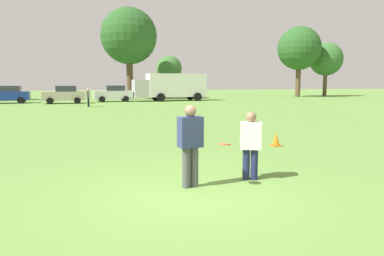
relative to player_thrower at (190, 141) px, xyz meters
name	(u,v)px	position (x,y,z in m)	size (l,w,h in m)	color
ground_plane	(190,194)	(-0.13, -0.46, -0.96)	(192.53, 192.53, 0.00)	#608C3D
player_thrower	(190,141)	(0.00, 0.00, 0.00)	(0.52, 0.36, 1.71)	#4C4C51
player_defender	(251,142)	(1.44, 0.23, -0.11)	(0.53, 0.43, 1.52)	#1E234C
frisbee	(225,144)	(0.66, -0.22, -0.05)	(0.27, 0.27, 0.08)	#E54C33
traffic_cone	(276,139)	(4.03, 3.90, -0.73)	(0.32, 0.32, 0.48)	#D8590C
parked_car_mid_right	(8,94)	(-11.00, 33.62, -0.04)	(4.32, 2.45, 1.82)	navy
parked_car_near_right	(64,94)	(-5.32, 31.84, -0.04)	(4.32, 2.45, 1.82)	#B7AD99
parked_car_far_right	(114,93)	(-0.25, 34.16, -0.04)	(4.32, 2.45, 1.82)	silver
box_truck	(171,86)	(6.40, 34.21, 0.79)	(8.65, 3.41, 3.18)	white
bystander_sideline_watcher	(88,97)	(-2.77, 25.86, -0.04)	(0.28, 0.46, 1.62)	black
tree_center_elm	(129,36)	(2.06, 39.63, 7.02)	(7.14, 7.14, 11.61)	brown
tree_east_birch	(169,69)	(8.19, 44.55, 3.22)	(3.74, 3.74, 6.07)	brown
tree_east_oak	(299,49)	(27.36, 41.12, 6.24)	(6.44, 6.44, 10.46)	brown
tree_far_east_pine	(326,59)	(32.77, 42.14, 4.80)	(5.15, 5.15, 8.37)	brown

